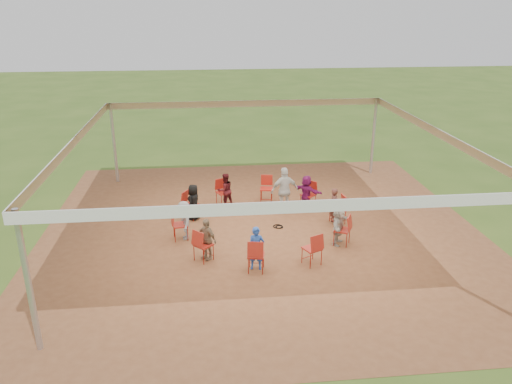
{
  "coord_description": "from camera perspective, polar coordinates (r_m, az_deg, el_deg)",
  "views": [
    {
      "loc": [
        -1.6,
        -13.54,
        6.39
      ],
      "look_at": [
        -0.15,
        0.3,
        1.14
      ],
      "focal_mm": 35.0,
      "sensor_mm": 36.0,
      "label": 1
    }
  ],
  "objects": [
    {
      "name": "chair_9",
      "position": [
        14.24,
        9.81,
        -4.3
      ],
      "size": [
        0.59,
        0.58,
        0.9
      ],
      "primitive_type": null,
      "rotation": [
        0.0,
        0.0,
        1.08
      ],
      "color": "#AF2317",
      "rests_on": "ground"
    },
    {
      "name": "person_seated_2",
      "position": [
        16.67,
        -3.56,
        0.23
      ],
      "size": [
        0.64,
        0.53,
        1.15
      ],
      "primitive_type": "imported",
      "rotation": [
        0.0,
        0.0,
        -2.69
      ],
      "color": "#431014",
      "rests_on": "ground"
    },
    {
      "name": "person_seated_4",
      "position": [
        14.46,
        -8.19,
        -3.23
      ],
      "size": [
        0.47,
        0.79,
        1.15
      ],
      "primitive_type": "imported",
      "rotation": [
        0.0,
        0.0,
        -1.44
      ],
      "color": "slate",
      "rests_on": "ground"
    },
    {
      "name": "chair_5",
      "position": [
        14.51,
        -8.64,
        -3.75
      ],
      "size": [
        0.49,
        0.48,
        0.9
      ],
      "primitive_type": null,
      "rotation": [
        0.0,
        0.0,
        -1.44
      ],
      "color": "#AF2317",
      "rests_on": "ground"
    },
    {
      "name": "person_seated_3",
      "position": [
        15.75,
        -7.13,
        -1.15
      ],
      "size": [
        0.54,
        0.64,
        1.15
      ],
      "primitive_type": "imported",
      "rotation": [
        0.0,
        0.0,
        -2.06
      ],
      "color": "black",
      "rests_on": "ground"
    },
    {
      "name": "chair_0",
      "position": [
        15.61,
        9.34,
        -1.99
      ],
      "size": [
        0.49,
        0.48,
        0.9
      ],
      "primitive_type": null,
      "rotation": [
        0.0,
        0.0,
        1.71
      ],
      "color": "#AF2317",
      "rests_on": "ground"
    },
    {
      "name": "person_seated_5",
      "position": [
        13.28,
        -5.68,
        -5.37
      ],
      "size": [
        0.72,
        0.73,
        1.15
      ],
      "primitive_type": "imported",
      "rotation": [
        0.0,
        0.0,
        -0.81
      ],
      "color": "#947B5E",
      "rests_on": "ground"
    },
    {
      "name": "chair_8",
      "position": [
        13.09,
        6.42,
        -6.45
      ],
      "size": [
        0.57,
        0.58,
        0.9
      ],
      "primitive_type": null,
      "rotation": [
        0.0,
        0.0,
        0.45
      ],
      "color": "#AF2317",
      "rests_on": "ground"
    },
    {
      "name": "laptop",
      "position": [
        15.47,
        8.39,
        -1.75
      ],
      "size": [
        0.29,
        0.34,
        0.21
      ],
      "rotation": [
        0.0,
        0.0,
        1.71
      ],
      "color": "#B7B7BC",
      "rests_on": "ground"
    },
    {
      "name": "dirt_patch",
      "position": [
        15.05,
        0.68,
        -4.42
      ],
      "size": [
        13.0,
        13.0,
        0.0
      ],
      "primitive_type": "plane",
      "color": "brown",
      "rests_on": "ground"
    },
    {
      "name": "chair_6",
      "position": [
        13.27,
        -6.03,
        -6.04
      ],
      "size": [
        0.61,
        0.61,
        0.9
      ],
      "primitive_type": null,
      "rotation": [
        0.0,
        0.0,
        -0.81
      ],
      "color": "#AF2317",
      "rests_on": "ground"
    },
    {
      "name": "tent",
      "position": [
        14.21,
        0.72,
        4.25
      ],
      "size": [
        10.33,
        10.33,
        3.0
      ],
      "color": "#B2B2B7",
      "rests_on": "ground"
    },
    {
      "name": "person_seated_0",
      "position": [
        15.51,
        8.96,
        -1.58
      ],
      "size": [
        0.33,
        0.45,
        1.15
      ],
      "primitive_type": "imported",
      "rotation": [
        0.0,
        0.0,
        1.71
      ],
      "color": "#522B24",
      "rests_on": "ground"
    },
    {
      "name": "chair_1",
      "position": [
        16.67,
        6.0,
        -0.32
      ],
      "size": [
        0.61,
        0.61,
        0.9
      ],
      "primitive_type": null,
      "rotation": [
        0.0,
        0.0,
        2.33
      ],
      "color": "#AF2317",
      "rests_on": "ground"
    },
    {
      "name": "chair_3",
      "position": [
        16.82,
        -3.74,
        -0.06
      ],
      "size": [
        0.57,
        0.58,
        0.9
      ],
      "primitive_type": null,
      "rotation": [
        0.0,
        0.0,
        -2.69
      ],
      "color": "#AF2317",
      "rests_on": "ground"
    },
    {
      "name": "ground",
      "position": [
        15.06,
        0.68,
        -4.44
      ],
      "size": [
        80.0,
        80.0,
        0.0
      ],
      "primitive_type": "plane",
      "color": "#3A551A",
      "rests_on": "ground"
    },
    {
      "name": "chair_2",
      "position": [
        17.12,
        1.19,
        0.36
      ],
      "size": [
        0.49,
        0.51,
        0.9
      ],
      "primitive_type": null,
      "rotation": [
        0.0,
        0.0,
        2.96
      ],
      "color": "#AF2317",
      "rests_on": "ground"
    },
    {
      "name": "person_seated_7",
      "position": [
        14.21,
        9.37,
        -3.75
      ],
      "size": [
        0.86,
        1.13,
        1.15
      ],
      "primitive_type": "imported",
      "rotation": [
        0.0,
        0.0,
        1.08
      ],
      "color": "#B3AC9E",
      "rests_on": "ground"
    },
    {
      "name": "cable_coil",
      "position": [
        15.29,
        2.57,
        -3.97
      ],
      "size": [
        0.37,
        0.37,
        0.03
      ],
      "rotation": [
        0.0,
        0.0,
        -0.28
      ],
      "color": "black",
      "rests_on": "ground"
    },
    {
      "name": "chair_7",
      "position": [
        12.69,
        -0.0,
        -7.23
      ],
      "size": [
        0.49,
        0.51,
        0.9
      ],
      "primitive_type": null,
      "rotation": [
        0.0,
        0.0,
        -0.18
      ],
      "color": "#AF2317",
      "rests_on": "ground"
    },
    {
      "name": "person_seated_6",
      "position": [
        12.74,
        0.04,
        -6.46
      ],
      "size": [
        0.46,
        0.35,
        1.15
      ],
      "primitive_type": "imported",
      "rotation": [
        0.0,
        0.0,
        -0.18
      ],
      "color": "#234AA3",
      "rests_on": "ground"
    },
    {
      "name": "standing_person",
      "position": [
        16.06,
        3.29,
        0.18
      ],
      "size": [
        0.97,
        0.61,
        1.54
      ],
      "primitive_type": "imported",
      "rotation": [
        0.0,
        0.0,
        3.31
      ],
      "color": "silver",
      "rests_on": "ground"
    },
    {
      "name": "person_seated_1",
      "position": [
        16.53,
        5.78,
        -0.01
      ],
      "size": [
        1.03,
        1.05,
        1.15
      ],
      "primitive_type": "imported",
      "rotation": [
        0.0,
        0.0,
        2.33
      ],
      "color": "#7B185B",
      "rests_on": "ground"
    },
    {
      "name": "chair_4",
      "position": [
        15.85,
        -7.49,
        -1.52
      ],
      "size": [
        0.59,
        0.58,
        0.9
      ],
      "primitive_type": null,
      "rotation": [
        0.0,
        0.0,
        -2.06
      ],
      "color": "#AF2317",
      "rests_on": "ground"
    }
  ]
}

